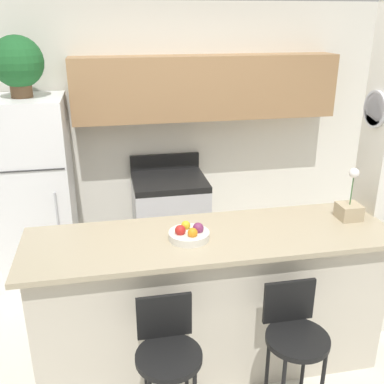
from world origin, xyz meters
TOP-DOWN VIEW (x-y plane):
  - ground_plane at (0.00, 0.00)m, footprint 14.00×14.00m
  - wall_back at (0.13, 1.87)m, footprint 5.60×0.38m
  - counter_bar at (0.00, 0.00)m, footprint 2.48×0.72m
  - refrigerator at (-1.33, 1.54)m, footprint 0.68×0.70m
  - stove_range at (-0.06, 1.56)m, footprint 0.72×0.66m
  - bar_stool_left at (-0.38, -0.57)m, footprint 0.38×0.38m
  - bar_stool_right at (0.38, -0.57)m, footprint 0.38×0.38m
  - potted_plant_on_fridge at (-1.33, 1.54)m, footprint 0.44×0.44m
  - orchid_vase at (1.03, 0.07)m, footprint 0.16×0.16m
  - fruit_bowl at (-0.16, -0.02)m, footprint 0.27×0.27m
  - trash_bin at (-0.77, 1.30)m, footprint 0.28×0.28m

SIDE VIEW (x-z plane):
  - ground_plane at x=0.00m, z-range 0.00..0.00m
  - trash_bin at x=-0.77m, z-range 0.00..0.38m
  - stove_range at x=-0.06m, z-range -0.07..1.00m
  - counter_bar at x=0.00m, z-range 0.00..1.06m
  - bar_stool_left at x=-0.38m, z-range 0.15..1.08m
  - bar_stool_right at x=0.38m, z-range 0.15..1.08m
  - refrigerator at x=-1.33m, z-range 0.00..1.75m
  - fruit_bowl at x=-0.16m, z-range 1.03..1.14m
  - orchid_vase at x=1.03m, z-range 0.95..1.33m
  - wall_back at x=0.13m, z-range 0.18..2.73m
  - potted_plant_on_fridge at x=-1.33m, z-range 1.78..2.30m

